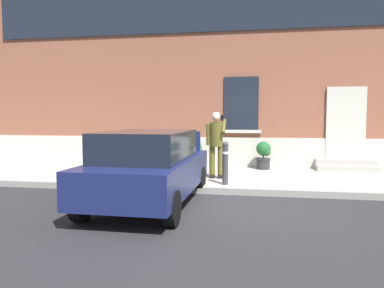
# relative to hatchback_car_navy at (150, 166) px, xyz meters

# --- Properties ---
(ground_plane) EXTENTS (80.00, 80.00, 0.00)m
(ground_plane) POSITION_rel_hatchback_car_navy_xyz_m (1.61, 0.28, -0.79)
(ground_plane) COLOR #232326
(sidewalk) EXTENTS (24.00, 3.60, 0.15)m
(sidewalk) POSITION_rel_hatchback_car_navy_xyz_m (1.61, 3.08, -0.71)
(sidewalk) COLOR #99968E
(sidewalk) RESTS_ON ground
(curb_edge) EXTENTS (24.00, 0.12, 0.15)m
(curb_edge) POSITION_rel_hatchback_car_navy_xyz_m (1.61, 1.22, -0.71)
(curb_edge) COLOR gray
(curb_edge) RESTS_ON ground
(building_facade) EXTENTS (24.00, 1.52, 7.50)m
(building_facade) POSITION_rel_hatchback_car_navy_xyz_m (1.62, 5.57, 2.94)
(building_facade) COLOR brown
(building_facade) RESTS_ON ground
(entrance_stoop) EXTENTS (1.79, 0.64, 0.32)m
(entrance_stoop) POSITION_rel_hatchback_car_navy_xyz_m (4.84, 4.62, -0.51)
(entrance_stoop) COLOR #9E998E
(entrance_stoop) RESTS_ON sidewalk
(hatchback_car_navy) EXTENTS (1.84, 4.09, 1.50)m
(hatchback_car_navy) POSITION_rel_hatchback_car_navy_xyz_m (0.00, 0.00, 0.00)
(hatchback_car_navy) COLOR #161E4C
(hatchback_car_navy) RESTS_ON ground
(bollard_near_person) EXTENTS (0.15, 0.15, 1.04)m
(bollard_near_person) POSITION_rel_hatchback_car_navy_xyz_m (1.40, 1.63, -0.08)
(bollard_near_person) COLOR #333338
(bollard_near_person) RESTS_ON sidewalk
(bollard_far_left) EXTENTS (0.15, 0.15, 1.04)m
(bollard_far_left) POSITION_rel_hatchback_car_navy_xyz_m (-1.89, 1.63, -0.08)
(bollard_far_left) COLOR #333338
(bollard_far_left) RESTS_ON sidewalk
(person_on_phone) EXTENTS (0.51, 0.47, 1.75)m
(person_on_phone) POSITION_rel_hatchback_car_navy_xyz_m (1.09, 2.49, 0.36)
(person_on_phone) COLOR #514C1E
(person_on_phone) RESTS_ON sidewalk
(planter_cream) EXTENTS (0.44, 0.44, 0.86)m
(planter_cream) POSITION_rel_hatchback_car_navy_xyz_m (-1.93, 4.25, -0.18)
(planter_cream) COLOR beige
(planter_cream) RESTS_ON sidewalk
(planter_olive) EXTENTS (0.44, 0.44, 0.86)m
(planter_olive) POSITION_rel_hatchback_car_navy_xyz_m (0.21, 4.44, -0.18)
(planter_olive) COLOR #606B38
(planter_olive) RESTS_ON sidewalk
(planter_charcoal) EXTENTS (0.44, 0.44, 0.86)m
(planter_charcoal) POSITION_rel_hatchback_car_navy_xyz_m (2.36, 4.40, -0.18)
(planter_charcoal) COLOR #2D2D30
(planter_charcoal) RESTS_ON sidewalk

